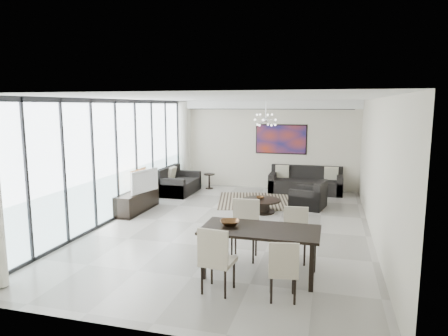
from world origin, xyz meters
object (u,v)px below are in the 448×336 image
(sofa_main, at_px, (306,184))
(tv_console, at_px, (137,201))
(television, at_px, (142,181))
(coffee_table, at_px, (262,205))
(dining_table, at_px, (260,234))

(sofa_main, distance_m, tv_console, 5.39)
(sofa_main, relative_size, television, 2.25)
(coffee_table, bearing_deg, tv_console, -166.82)
(television, relative_size, dining_table, 0.53)
(television, bearing_deg, sofa_main, -34.79)
(sofa_main, distance_m, television, 5.30)
(sofa_main, height_order, television, television)
(dining_table, bearing_deg, television, 139.59)
(sofa_main, relative_size, tv_console, 1.33)
(coffee_table, bearing_deg, sofa_main, 70.86)
(coffee_table, xyz_separation_m, dining_table, (0.63, -3.86, 0.51))
(tv_console, bearing_deg, coffee_table, 13.18)
(television, height_order, dining_table, television)
(coffee_table, xyz_separation_m, tv_console, (-3.17, -0.74, 0.07))
(tv_console, distance_m, dining_table, 4.94)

